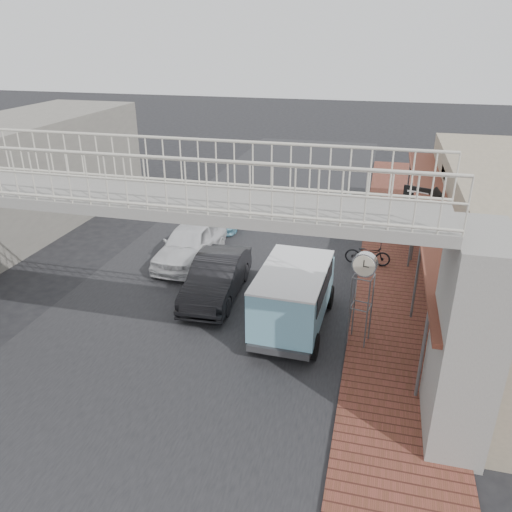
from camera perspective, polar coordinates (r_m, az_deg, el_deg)
The scene contains 14 objects.
ground at distance 17.19m, azimuth -6.28°, elevation -5.94°, with size 120.00×120.00×0.00m, color black.
road_strip at distance 17.19m, azimuth -6.28°, elevation -5.92°, with size 10.00×60.00×0.01m, color black.
sidewalk at distance 18.93m, azimuth 15.88°, elevation -3.63°, with size 3.00×40.00×0.10m, color brown.
footbridge at distance 12.50m, azimuth -13.20°, elevation -2.10°, with size 16.40×2.40×6.34m.
building_far_left at distance 26.50m, azimuth -24.96°, elevation 8.63°, with size 5.00×14.00×5.00m, color gray.
white_hatchback at distance 20.44m, azimuth -7.49°, elevation 1.52°, with size 1.87×4.64×1.58m, color silver.
dark_sedan at distance 17.56m, azimuth -4.52°, elevation -2.44°, with size 1.57×4.49×1.48m, color black.
angkot_curb at distance 25.78m, azimuth 9.05°, elevation 5.79°, with size 1.99×4.32×1.20m, color #74B0CA.
angkot_far at distance 24.49m, azimuth -3.20°, elevation 5.02°, with size 1.63×4.01×1.16m, color #76B5CD.
angkot_van at distance 15.39m, azimuth 4.40°, elevation -3.87°, with size 2.14×4.44×2.15m.
motorcycle_near at distance 20.29m, azimuth 12.64°, elevation 0.26°, with size 0.62×1.78×0.93m, color black.
motorcycle_far at distance 26.31m, azimuth 13.29°, elevation 5.75°, with size 0.45×1.58×0.95m, color black.
street_clock at distance 14.36m, azimuth 12.30°, elevation -1.44°, with size 0.74×0.66×2.90m.
arrow_sign at distance 20.23m, azimuth 20.16°, elevation 5.65°, with size 1.92×1.30×3.18m.
Camera 1 is at (5.45, -13.88, 8.55)m, focal length 35.00 mm.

